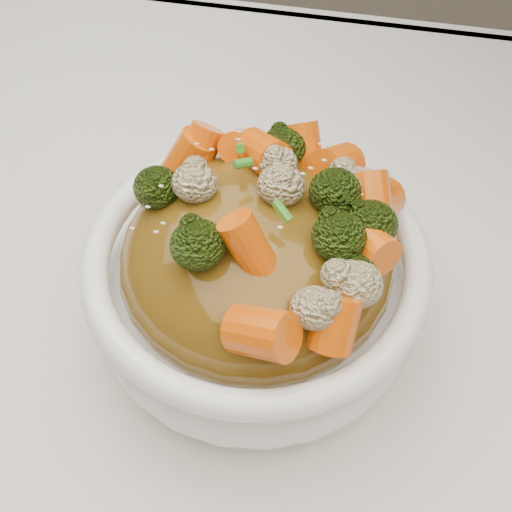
% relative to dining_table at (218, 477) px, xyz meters
% --- Properties ---
extents(dining_table, '(1.20, 0.80, 0.75)m').
position_rel_dining_table_xyz_m(dining_table, '(0.00, 0.00, 0.00)').
color(dining_table, '#58321E').
rests_on(dining_table, floor).
extents(tablecloth, '(1.20, 0.80, 0.04)m').
position_rel_dining_table_xyz_m(tablecloth, '(0.00, 0.00, 0.35)').
color(tablecloth, silver).
rests_on(tablecloth, dining_table).
extents(bowl, '(0.25, 0.25, 0.08)m').
position_rel_dining_table_xyz_m(bowl, '(0.05, 0.00, 0.42)').
color(bowl, white).
rests_on(bowl, tablecloth).
extents(sauce_base, '(0.20, 0.20, 0.09)m').
position_rel_dining_table_xyz_m(sauce_base, '(0.05, 0.00, 0.44)').
color(sauce_base, '#5C3E0F').
rests_on(sauce_base, bowl).
extents(carrots, '(0.20, 0.20, 0.05)m').
position_rel_dining_table_xyz_m(carrots, '(0.05, 0.00, 0.51)').
color(carrots, '#DE5707').
rests_on(carrots, sauce_base).
extents(broccoli, '(0.20, 0.20, 0.04)m').
position_rel_dining_table_xyz_m(broccoli, '(0.05, 0.00, 0.50)').
color(broccoli, black).
rests_on(broccoli, sauce_base).
extents(cauliflower, '(0.20, 0.20, 0.03)m').
position_rel_dining_table_xyz_m(cauliflower, '(0.05, 0.00, 0.50)').
color(cauliflower, '#C4B586').
rests_on(cauliflower, sauce_base).
extents(scallions, '(0.15, 0.15, 0.02)m').
position_rel_dining_table_xyz_m(scallions, '(0.05, 0.00, 0.51)').
color(scallions, '#31751B').
rests_on(scallions, sauce_base).
extents(sesame_seeds, '(0.18, 0.18, 0.01)m').
position_rel_dining_table_xyz_m(sesame_seeds, '(0.05, 0.00, 0.51)').
color(sesame_seeds, beige).
rests_on(sesame_seeds, sauce_base).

